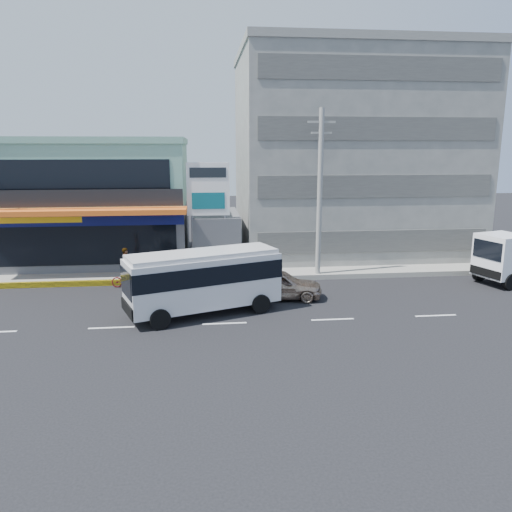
{
  "coord_description": "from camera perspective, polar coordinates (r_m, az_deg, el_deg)",
  "views": [
    {
      "loc": [
        -0.88,
        -21.39,
        7.82
      ],
      "look_at": [
        1.87,
        4.06,
        2.2
      ],
      "focal_mm": 35.0,
      "sensor_mm": 36.0,
      "label": 1
    }
  ],
  "objects": [
    {
      "name": "minibus",
      "position": [
        23.66,
        -6.04,
        -2.41
      ],
      "size": [
        7.58,
        4.66,
        3.02
      ],
      "color": "silver",
      "rests_on": "ground"
    },
    {
      "name": "concrete_building",
      "position": [
        37.99,
        10.67,
        10.94
      ],
      "size": [
        16.0,
        12.0,
        14.0
      ],
      "primitive_type": "cube",
      "color": "gray",
      "rests_on": "ground"
    },
    {
      "name": "ground",
      "position": [
        22.79,
        -3.62,
        -7.71
      ],
      "size": [
        120.0,
        120.0,
        0.0
      ],
      "primitive_type": "plane",
      "color": "black",
      "rests_on": "ground"
    },
    {
      "name": "sidewalk",
      "position": [
        32.36,
        4.48,
        -1.37
      ],
      "size": [
        70.0,
        5.0,
        0.3
      ],
      "primitive_type": "cube",
      "color": "gray",
      "rests_on": "ground"
    },
    {
      "name": "billboard",
      "position": [
        30.73,
        -5.48,
        6.92
      ],
      "size": [
        2.6,
        0.18,
        6.9
      ],
      "color": "gray",
      "rests_on": "ground"
    },
    {
      "name": "sedan",
      "position": [
        26.2,
        2.58,
        -3.24
      ],
      "size": [
        4.76,
        2.51,
        1.54
      ],
      "primitive_type": "imported",
      "rotation": [
        0.0,
        0.0,
        1.41
      ],
      "color": "tan",
      "rests_on": "ground"
    },
    {
      "name": "satellite_dish",
      "position": [
        32.68,
        -4.59,
        4.88
      ],
      "size": [
        1.5,
        1.5,
        0.15
      ],
      "primitive_type": "cylinder",
      "color": "slate",
      "rests_on": "gap_structure"
    },
    {
      "name": "motorcycle_rider",
      "position": [
        29.12,
        -14.52,
        -2.06
      ],
      "size": [
        1.85,
        0.83,
        2.29
      ],
      "color": "#510B10",
      "rests_on": "ground"
    },
    {
      "name": "gap_structure",
      "position": [
        33.95,
        -4.59,
        2.04
      ],
      "size": [
        3.0,
        6.0,
        3.5
      ],
      "primitive_type": "cube",
      "color": "#4D4E53",
      "rests_on": "ground"
    },
    {
      "name": "utility_pole_near",
      "position": [
        29.72,
        7.3,
        7.13
      ],
      "size": [
        1.6,
        0.3,
        10.0
      ],
      "color": "#999993",
      "rests_on": "ground"
    },
    {
      "name": "shop_building",
      "position": [
        36.24,
        -17.56,
        5.75
      ],
      "size": [
        12.4,
        11.7,
        8.0
      ],
      "color": "#4D4E53",
      "rests_on": "ground"
    }
  ]
}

